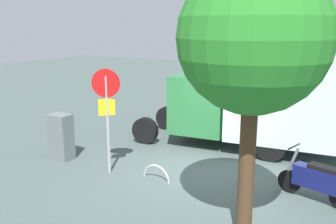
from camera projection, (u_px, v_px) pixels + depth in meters
ground_plane at (191, 172)px, 10.13m from camera, size 60.00×60.00×0.00m
box_truck_near at (261, 100)px, 11.63m from camera, size 7.04×2.70×3.04m
motorcycle at (317, 180)px, 8.34m from camera, size 1.76×0.77×1.20m
stop_sign at (107, 105)px, 9.65m from camera, size 0.71×0.33×2.87m
street_tree at (253, 40)px, 6.16m from camera, size 2.64×2.64×5.08m
utility_cabinet at (61, 137)px, 10.96m from camera, size 0.67×0.49×1.39m
bike_rack_hoop at (156, 180)px, 9.60m from camera, size 0.85×0.15×0.85m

